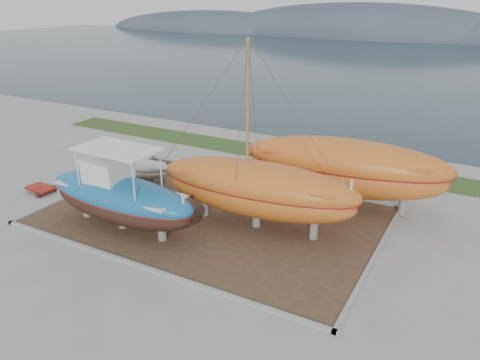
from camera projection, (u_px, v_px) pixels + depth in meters
The scene contains 11 objects.
ground at pixel (170, 248), 23.05m from camera, with size 140.00×140.00×0.00m, color gray.
dirt_patch at pixel (213, 216), 26.29m from camera, with size 18.00×12.00×0.06m, color #422D1E.
curb_frame at pixel (213, 215), 26.27m from camera, with size 18.60×12.60×0.15m, color gray, non-canonical shape.
grass_strip at pixel (293, 157), 35.63m from camera, with size 44.00×3.00×0.08m, color #284219.
sea at pixel (417, 65), 79.91m from camera, with size 260.00×100.00×0.04m, color #1A2D35, non-canonical shape.
mountain_ridge at pixel (453, 39), 124.59m from camera, with size 200.00×36.00×20.00m, color #333D49, non-canonical shape.
blue_caique at pixel (119, 189), 24.11m from camera, with size 9.26×2.89×4.45m, color #176193, non-canonical shape.
white_dinghy at pixel (137, 170), 30.92m from camera, with size 4.60×1.72×1.38m, color silver, non-canonical shape.
orange_sailboat at pixel (258, 139), 23.27m from camera, with size 10.94×3.22×9.71m, color #BB5C1C, non-canonical shape.
orange_bare_hull at pixel (344, 174), 26.88m from camera, with size 11.81×3.54×3.87m, color #BB5C1C, non-canonical shape.
red_trailer at pixel (41, 190), 29.30m from camera, with size 2.62×1.31×0.37m, color maroon, non-canonical shape.
Camera 1 is at (12.75, -15.96, 11.73)m, focal length 35.00 mm.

